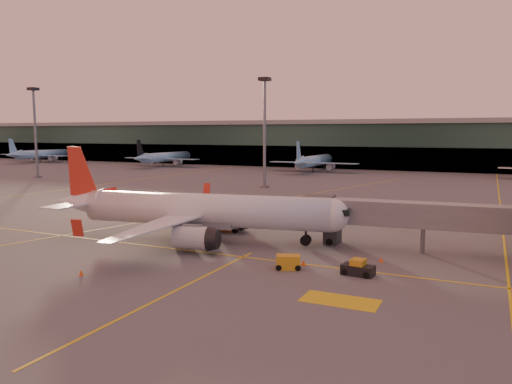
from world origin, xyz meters
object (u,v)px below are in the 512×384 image
at_px(main_airplane, 195,211).
at_px(pushback_tug, 358,269).
at_px(gpu_cart, 288,262).
at_px(catering_truck, 226,213).

distance_m(main_airplane, pushback_tug, 22.21).
height_order(main_airplane, gpu_cart, main_airplane).
xyz_separation_m(catering_truck, pushback_tug, (20.98, -13.16, -1.74)).
xyz_separation_m(main_airplane, gpu_cart, (14.66, -6.85, -2.99)).
xyz_separation_m(main_airplane, pushback_tug, (21.17, -5.97, -3.04)).
height_order(catering_truck, gpu_cart, catering_truck).
distance_m(main_airplane, catering_truck, 7.31).
bearing_deg(catering_truck, main_airplane, -94.30).
bearing_deg(main_airplane, gpu_cart, -35.15).
bearing_deg(gpu_cart, main_airplane, 132.99).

